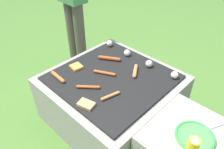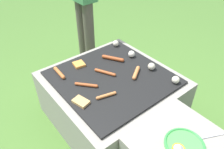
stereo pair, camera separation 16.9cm
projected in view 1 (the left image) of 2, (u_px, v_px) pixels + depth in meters
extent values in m
plane|color=#47702D|center=(112.00, 115.00, 1.96)|extent=(14.00, 14.00, 0.00)
cube|color=gray|center=(112.00, 98.00, 1.84)|extent=(0.93, 0.93, 0.42)
cube|color=black|center=(112.00, 77.00, 1.71)|extent=(0.82, 0.82, 0.02)
cylinder|color=#4C473D|center=(72.00, 35.00, 2.39)|extent=(0.11, 0.11, 0.76)
cylinder|color=#4C473D|center=(80.00, 39.00, 2.32)|extent=(0.11, 0.11, 0.76)
cylinder|color=#C6753D|center=(135.00, 71.00, 1.73)|extent=(0.10, 0.13, 0.03)
sphere|color=#C6753D|center=(136.00, 66.00, 1.79)|extent=(0.03, 0.03, 0.03)
sphere|color=#C6753D|center=(134.00, 76.00, 1.68)|extent=(0.03, 0.03, 0.03)
cylinder|color=#B7602D|center=(58.00, 77.00, 1.67)|extent=(0.15, 0.04, 0.03)
sphere|color=#B7602D|center=(63.00, 81.00, 1.63)|extent=(0.03, 0.03, 0.03)
sphere|color=#B7602D|center=(53.00, 73.00, 1.72)|extent=(0.03, 0.03, 0.03)
cylinder|color=#A34C23|center=(88.00, 87.00, 1.58)|extent=(0.13, 0.12, 0.02)
sphere|color=#A34C23|center=(78.00, 87.00, 1.59)|extent=(0.02, 0.02, 0.02)
sphere|color=#A34C23|center=(99.00, 87.00, 1.58)|extent=(0.02, 0.02, 0.02)
cylinder|color=#C6753D|center=(110.00, 96.00, 1.51)|extent=(0.06, 0.13, 0.02)
sphere|color=#C6753D|center=(118.00, 92.00, 1.54)|extent=(0.02, 0.02, 0.02)
sphere|color=#C6753D|center=(102.00, 99.00, 1.48)|extent=(0.02, 0.02, 0.02)
cylinder|color=#93421E|center=(109.00, 58.00, 1.88)|extent=(0.16, 0.12, 0.03)
sphere|color=#93421E|center=(119.00, 60.00, 1.86)|extent=(0.03, 0.03, 0.03)
sphere|color=#93421E|center=(100.00, 57.00, 1.89)|extent=(0.03, 0.03, 0.03)
cylinder|color=#A34C23|center=(105.00, 73.00, 1.72)|extent=(0.16, 0.10, 0.02)
sphere|color=#A34C23|center=(114.00, 75.00, 1.70)|extent=(0.02, 0.02, 0.02)
sphere|color=#A34C23|center=(95.00, 71.00, 1.74)|extent=(0.02, 0.02, 0.02)
cube|color=#D18438|center=(76.00, 67.00, 1.79)|extent=(0.10, 0.10, 0.02)
cube|color=tan|center=(86.00, 104.00, 1.45)|extent=(0.12, 0.10, 0.02)
sphere|color=beige|center=(109.00, 43.00, 2.06)|extent=(0.06, 0.06, 0.06)
sphere|color=silver|center=(127.00, 53.00, 1.92)|extent=(0.06, 0.06, 0.06)
sphere|color=beige|center=(149.00, 64.00, 1.79)|extent=(0.06, 0.06, 0.06)
sphere|color=beige|center=(175.00, 75.00, 1.67)|extent=(0.06, 0.06, 0.06)
cylinder|color=#4CB24C|center=(195.00, 136.00, 1.24)|extent=(0.23, 0.23, 0.01)
torus|color=#338C3F|center=(195.00, 136.00, 1.24)|extent=(0.22, 0.22, 0.01)
cone|color=white|center=(196.00, 138.00, 1.04)|extent=(0.05, 0.05, 0.03)
cylinder|color=silver|center=(221.00, 125.00, 1.31)|extent=(0.09, 0.18, 0.01)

